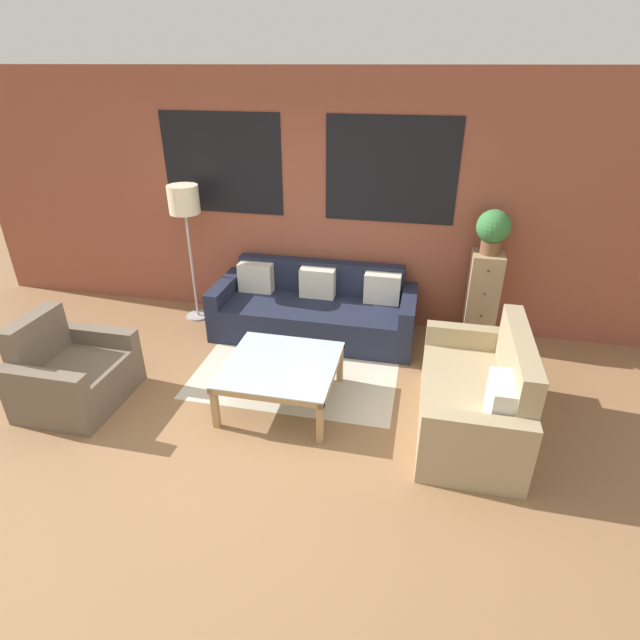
# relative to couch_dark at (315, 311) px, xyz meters

# --- Properties ---
(ground_plane) EXTENTS (16.00, 16.00, 0.00)m
(ground_plane) POSITION_rel_couch_dark_xyz_m (-0.22, -1.95, -0.28)
(ground_plane) COLOR #8E6642
(wall_back_brick) EXTENTS (8.40, 0.09, 2.80)m
(wall_back_brick) POSITION_rel_couch_dark_xyz_m (-0.22, 0.49, 1.13)
(wall_back_brick) COLOR brown
(wall_back_brick) RESTS_ON ground_plane
(rug) EXTENTS (2.03, 1.58, 0.00)m
(rug) POSITION_rel_couch_dark_xyz_m (0.00, -0.76, -0.28)
(rug) COLOR beige
(rug) RESTS_ON ground_plane
(couch_dark) EXTENTS (2.26, 0.88, 0.78)m
(couch_dark) POSITION_rel_couch_dark_xyz_m (0.00, 0.00, 0.00)
(couch_dark) COLOR #1E2338
(couch_dark) RESTS_ON ground_plane
(settee_vintage) EXTENTS (0.80, 1.52, 0.92)m
(settee_vintage) POSITION_rel_couch_dark_xyz_m (1.71, -1.39, 0.03)
(settee_vintage) COLOR tan
(settee_vintage) RESTS_ON ground_plane
(armchair_corner) EXTENTS (0.80, 0.92, 0.84)m
(armchair_corner) POSITION_rel_couch_dark_xyz_m (-1.87, -1.75, -0.01)
(armchair_corner) COLOR #6B5B4C
(armchair_corner) RESTS_ON ground_plane
(coffee_table) EXTENTS (0.99, 0.99, 0.42)m
(coffee_table) POSITION_rel_couch_dark_xyz_m (0.00, -1.37, 0.08)
(coffee_table) COLOR silver
(coffee_table) RESTS_ON ground_plane
(floor_lamp) EXTENTS (0.35, 0.35, 1.62)m
(floor_lamp) POSITION_rel_couch_dark_xyz_m (-1.52, 0.10, 1.10)
(floor_lamp) COLOR #B2B2B7
(floor_lamp) RESTS_ON ground_plane
(drawer_cabinet) EXTENTS (0.33, 0.36, 1.04)m
(drawer_cabinet) POSITION_rel_couch_dark_xyz_m (1.83, 0.23, 0.24)
(drawer_cabinet) COLOR tan
(drawer_cabinet) RESTS_ON ground_plane
(potted_plant) EXTENTS (0.34, 0.34, 0.46)m
(potted_plant) POSITION_rel_couch_dark_xyz_m (1.83, 0.23, 1.02)
(potted_plant) COLOR brown
(potted_plant) RESTS_ON drawer_cabinet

